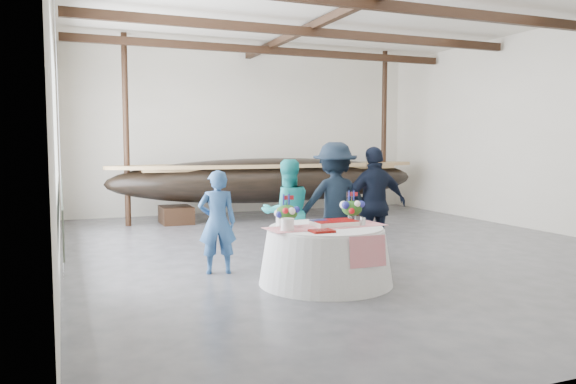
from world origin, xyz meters
name	(u,v)px	position (x,y,z in m)	size (l,w,h in m)	color
floor	(345,247)	(0.00, 0.00, 0.00)	(10.00, 12.00, 0.01)	#3D3D42
wall_back	(247,133)	(0.00, 6.00, 2.25)	(10.00, 0.02, 4.50)	silver
wall_left	(55,124)	(-5.00, 0.00, 2.25)	(0.02, 12.00, 4.50)	silver
wall_right	(549,130)	(5.00, 0.00, 2.25)	(0.02, 12.00, 4.50)	silver
ceiling	(348,3)	(0.00, 0.00, 4.50)	(10.00, 12.00, 0.01)	white
pavilion_structure	(329,38)	(0.00, 0.76, 4.00)	(9.80, 11.76, 4.50)	black
open_bay	(60,151)	(-4.95, 1.00, 1.83)	(0.03, 7.00, 3.20)	silver
longboat_display	(272,180)	(0.15, 4.36, 1.00)	(8.39, 1.68, 1.57)	black
banquet_table	(326,255)	(-1.55, -2.33, 0.40)	(1.87, 1.87, 0.80)	silver
tabletop_items	(320,215)	(-1.58, -2.18, 0.95)	(1.75, 0.98, 0.40)	red
guest_woman_blue	(217,222)	(-2.79, -1.17, 0.78)	(0.57, 0.37, 1.56)	navy
guest_woman_teal	(287,212)	(-1.61, -1.03, 0.85)	(0.83, 0.65, 1.70)	#20AAAA
guest_man_left	(335,202)	(-0.77, -1.07, 0.99)	(1.28, 0.73, 1.98)	black
guest_man_right	(375,204)	(-0.17, -1.33, 0.95)	(1.12, 0.46, 1.90)	black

